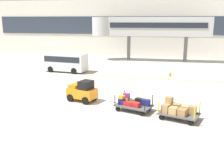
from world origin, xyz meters
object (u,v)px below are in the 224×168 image
object	(u,v)px
baggage_cart_lead	(133,103)
safety_cone_near	(170,74)
shuttle_van	(66,61)
baggage_cart_middle	(178,110)
baggage_tug	(82,91)

from	to	relation	value
baggage_cart_lead	safety_cone_near	size ratio (longest dim) A/B	5.58
shuttle_van	safety_cone_near	distance (m)	11.74
shuttle_van	baggage_cart_lead	bearing A→B (deg)	-52.26
safety_cone_near	baggage_cart_lead	bearing A→B (deg)	-103.03
safety_cone_near	shuttle_van	bearing A→B (deg)	178.60
baggage_cart_middle	shuttle_van	world-z (taller)	shuttle_van
baggage_cart_middle	shuttle_van	bearing A→B (deg)	133.02
safety_cone_near	baggage_tug	bearing A→B (deg)	-122.89
baggage_tug	safety_cone_near	xyz separation A→B (m)	(6.53, 10.10, -0.48)
baggage_tug	baggage_cart_lead	size ratio (longest dim) A/B	0.76
baggage_cart_middle	baggage_tug	bearing A→B (deg)	160.94
baggage_cart_lead	baggage_cart_middle	world-z (taller)	baggage_cart_middle
baggage_cart_lead	shuttle_van	bearing A→B (deg)	127.74
baggage_tug	baggage_cart_middle	distance (m)	7.06
baggage_tug	shuttle_van	distance (m)	11.61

